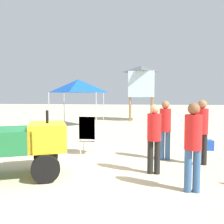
% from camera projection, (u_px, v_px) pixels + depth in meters
% --- Properties ---
extents(ground, '(80.00, 80.00, 0.00)m').
position_uv_depth(ground, '(70.00, 174.00, 5.49)').
color(ground, beige).
extents(utility_cart, '(2.81, 2.08, 1.50)m').
position_uv_depth(utility_cart, '(10.00, 143.00, 5.20)').
color(utility_cart, '#1E6B38').
rests_on(utility_cart, ground).
extents(stacked_plastic_chairs, '(0.48, 0.48, 1.29)m').
position_uv_depth(stacked_plastic_chairs, '(88.00, 131.00, 7.19)').
color(stacked_plastic_chairs, white).
rests_on(stacked_plastic_chairs, ground).
extents(surfboard_pile, '(2.57, 0.73, 0.32)m').
position_uv_depth(surfboard_pile, '(29.00, 140.00, 8.74)').
color(surfboard_pile, red).
rests_on(surfboard_pile, ground).
extents(lifeguard_near_left, '(0.32, 0.32, 1.69)m').
position_uv_depth(lifeguard_near_left, '(165.00, 126.00, 6.61)').
color(lifeguard_near_left, '#33598C').
rests_on(lifeguard_near_left, ground).
extents(lifeguard_near_center, '(0.32, 0.32, 1.63)m').
position_uv_depth(lifeguard_near_center, '(154.00, 134.00, 5.43)').
color(lifeguard_near_center, black).
rests_on(lifeguard_near_center, ground).
extents(lifeguard_near_right, '(0.32, 0.32, 1.72)m').
position_uv_depth(lifeguard_near_right, '(202.00, 128.00, 6.13)').
color(lifeguard_near_right, black).
rests_on(lifeguard_near_right, ground).
extents(lifeguard_far_right, '(0.32, 0.32, 1.71)m').
position_uv_depth(lifeguard_far_right, '(193.00, 141.00, 4.39)').
color(lifeguard_far_right, '#33598C').
rests_on(lifeguard_far_right, ground).
extents(popup_canopy, '(2.66, 2.66, 2.77)m').
position_uv_depth(popup_canopy, '(78.00, 86.00, 13.73)').
color(popup_canopy, '#B2B2B7').
rests_on(popup_canopy, ground).
extents(lifeguard_tower, '(1.98, 1.98, 3.96)m').
position_uv_depth(lifeguard_tower, '(141.00, 81.00, 16.81)').
color(lifeguard_tower, olive).
rests_on(lifeguard_tower, ground).
extents(cooler_box, '(0.45, 0.34, 0.33)m').
position_uv_depth(cooler_box, '(206.00, 145.00, 7.87)').
color(cooler_box, blue).
rests_on(cooler_box, ground).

